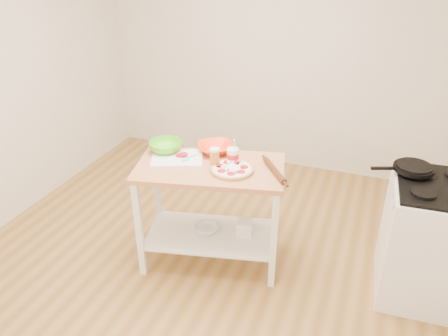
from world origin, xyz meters
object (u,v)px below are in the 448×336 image
at_px(gas_stove, 427,240).
at_px(shelf_glass_bowl, 206,228).
at_px(skillet, 413,168).
at_px(spatula, 189,158).
at_px(rolling_pin, 274,170).
at_px(orange_bowl, 216,148).
at_px(pizza, 232,169).
at_px(yogurt_tub, 233,155).
at_px(knife, 168,150).
at_px(beer_pint, 215,158).
at_px(prep_island, 210,194).
at_px(green_bowl, 166,147).
at_px(shelf_bin, 244,227).
at_px(cutting_board, 177,157).

bearing_deg(gas_stove, shelf_glass_bowl, -176.22).
height_order(skillet, spatula, skillet).
bearing_deg(rolling_pin, spatula, -177.82).
bearing_deg(orange_bowl, pizza, -48.13).
distance_m(gas_stove, yogurt_tub, 1.58).
bearing_deg(knife, skillet, -26.85).
relative_size(skillet, beer_pint, 2.89).
xyz_separation_m(prep_island, beer_pint, (0.04, 0.00, 0.33)).
bearing_deg(prep_island, gas_stove, 7.91).
height_order(knife, yogurt_tub, yogurt_tub).
distance_m(skillet, green_bowl, 1.90).
bearing_deg(beer_pint, green_bowl, 167.24).
bearing_deg(knife, prep_island, -49.18).
bearing_deg(prep_island, green_bowl, 165.74).
bearing_deg(rolling_pin, knife, 176.88).
distance_m(prep_island, spatula, 0.34).
bearing_deg(beer_pint, gas_stove, 7.99).
height_order(rolling_pin, shelf_glass_bowl, rolling_pin).
bearing_deg(orange_bowl, green_bowl, -161.00).
height_order(knife, rolling_pin, rolling_pin).
relative_size(orange_bowl, yogurt_tub, 1.40).
bearing_deg(shelf_bin, knife, 178.74).
height_order(beer_pint, yogurt_tub, yogurt_tub).
relative_size(gas_stove, orange_bowl, 3.91).
relative_size(beer_pint, yogurt_tub, 0.74).
height_order(gas_stove, shelf_glass_bowl, gas_stove).
height_order(orange_bowl, green_bowl, green_bowl).
distance_m(cutting_board, knife, 0.15).
distance_m(pizza, yogurt_tub, 0.15).
relative_size(cutting_board, rolling_pin, 1.29).
bearing_deg(prep_island, rolling_pin, 7.17).
bearing_deg(shelf_bin, gas_stove, 5.42).
height_order(beer_pint, rolling_pin, beer_pint).
bearing_deg(shelf_bin, pizza, -123.38).
relative_size(cutting_board, yogurt_tub, 2.38).
bearing_deg(rolling_pin, shelf_glass_bowl, -174.74).
distance_m(cutting_board, orange_bowl, 0.33).
height_order(beer_pint, shelf_glass_bowl, beer_pint).
bearing_deg(gas_stove, yogurt_tub, -179.44).
distance_m(skillet, knife, 1.88).
bearing_deg(green_bowl, orange_bowl, 19.00).
distance_m(prep_island, green_bowl, 0.54).
height_order(beer_pint, shelf_bin, beer_pint).
relative_size(gas_stove, green_bowl, 4.07).
bearing_deg(green_bowl, knife, 4.19).
relative_size(knife, shelf_bin, 1.83).
bearing_deg(shelf_bin, beer_pint, -157.10).
relative_size(pizza, green_bowl, 1.21).
relative_size(pizza, beer_pint, 2.19).
bearing_deg(shelf_glass_bowl, orange_bowl, 90.45).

